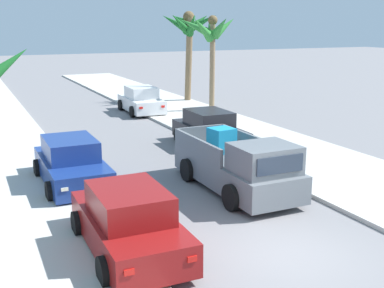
{
  "coord_description": "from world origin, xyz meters",
  "views": [
    {
      "loc": [
        -6.2,
        -8.34,
        5.06
      ],
      "look_at": [
        0.5,
        5.95,
        1.2
      ],
      "focal_mm": 45.85,
      "sensor_mm": 36.0,
      "label": 1
    }
  ],
  "objects_px": {
    "pickup_truck": "(239,167)",
    "palm_tree_right_fore": "(210,32)",
    "car_left_mid": "(71,164)",
    "car_left_near": "(129,222)",
    "car_right_near": "(141,101)",
    "car_right_mid": "(209,130)",
    "palm_tree_right_mid": "(189,29)"
  },
  "relations": [
    {
      "from": "palm_tree_right_mid",
      "to": "palm_tree_right_fore",
      "type": "bearing_deg",
      "value": -97.46
    },
    {
      "from": "car_right_near",
      "to": "palm_tree_right_mid",
      "type": "relative_size",
      "value": 0.73
    },
    {
      "from": "car_right_mid",
      "to": "palm_tree_right_mid",
      "type": "distance_m",
      "value": 12.99
    },
    {
      "from": "car_left_mid",
      "to": "palm_tree_right_fore",
      "type": "xyz_separation_m",
      "value": [
        10.2,
        10.26,
        3.91
      ]
    },
    {
      "from": "car_right_near",
      "to": "palm_tree_right_mid",
      "type": "xyz_separation_m",
      "value": [
        4.23,
        2.49,
        4.09
      ]
    },
    {
      "from": "pickup_truck",
      "to": "car_left_mid",
      "type": "xyz_separation_m",
      "value": [
        -4.55,
        2.79,
        -0.08
      ]
    },
    {
      "from": "car_left_near",
      "to": "car_left_mid",
      "type": "height_order",
      "value": "same"
    },
    {
      "from": "pickup_truck",
      "to": "palm_tree_right_fore",
      "type": "xyz_separation_m",
      "value": [
        5.65,
        13.05,
        3.83
      ]
    },
    {
      "from": "car_right_near",
      "to": "palm_tree_right_mid",
      "type": "height_order",
      "value": "palm_tree_right_mid"
    },
    {
      "from": "palm_tree_right_fore",
      "to": "pickup_truck",
      "type": "bearing_deg",
      "value": -113.42
    },
    {
      "from": "car_left_near",
      "to": "car_right_near",
      "type": "xyz_separation_m",
      "value": [
        6.32,
        17.13,
        0.0
      ]
    },
    {
      "from": "car_left_near",
      "to": "palm_tree_right_mid",
      "type": "height_order",
      "value": "palm_tree_right_mid"
    },
    {
      "from": "car_left_near",
      "to": "palm_tree_right_mid",
      "type": "relative_size",
      "value": 0.72
    },
    {
      "from": "palm_tree_right_fore",
      "to": "palm_tree_right_mid",
      "type": "height_order",
      "value": "palm_tree_right_mid"
    },
    {
      "from": "pickup_truck",
      "to": "car_right_mid",
      "type": "distance_m",
      "value": 5.81
    },
    {
      "from": "pickup_truck",
      "to": "car_left_mid",
      "type": "relative_size",
      "value": 1.22
    },
    {
      "from": "pickup_truck",
      "to": "car_right_mid",
      "type": "height_order",
      "value": "pickup_truck"
    },
    {
      "from": "car_left_near",
      "to": "car_right_near",
      "type": "distance_m",
      "value": 18.26
    },
    {
      "from": "car_right_mid",
      "to": "car_left_mid",
      "type": "bearing_deg",
      "value": -156.81
    },
    {
      "from": "palm_tree_right_fore",
      "to": "palm_tree_right_mid",
      "type": "bearing_deg",
      "value": 82.54
    },
    {
      "from": "car_right_mid",
      "to": "palm_tree_right_mid",
      "type": "relative_size",
      "value": 0.73
    },
    {
      "from": "car_left_near",
      "to": "palm_tree_right_fore",
      "type": "bearing_deg",
      "value": 57.31
    },
    {
      "from": "car_left_mid",
      "to": "palm_tree_right_fore",
      "type": "bearing_deg",
      "value": 45.16
    },
    {
      "from": "pickup_truck",
      "to": "car_right_near",
      "type": "distance_m",
      "value": 14.69
    },
    {
      "from": "pickup_truck",
      "to": "palm_tree_right_mid",
      "type": "bearing_deg",
      "value": 70.09
    },
    {
      "from": "car_right_near",
      "to": "car_left_mid",
      "type": "bearing_deg",
      "value": -118.9
    },
    {
      "from": "palm_tree_right_mid",
      "to": "pickup_truck",
      "type": "bearing_deg",
      "value": -109.91
    },
    {
      "from": "car_right_mid",
      "to": "car_right_near",
      "type": "bearing_deg",
      "value": 89.19
    },
    {
      "from": "car_left_near",
      "to": "car_right_near",
      "type": "relative_size",
      "value": 0.99
    },
    {
      "from": "car_right_near",
      "to": "palm_tree_right_fore",
      "type": "height_order",
      "value": "palm_tree_right_fore"
    },
    {
      "from": "palm_tree_right_fore",
      "to": "palm_tree_right_mid",
      "type": "xyz_separation_m",
      "value": [
        0.52,
        4.0,
        0.18
      ]
    },
    {
      "from": "car_right_near",
      "to": "palm_tree_right_mid",
      "type": "distance_m",
      "value": 6.39
    }
  ]
}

